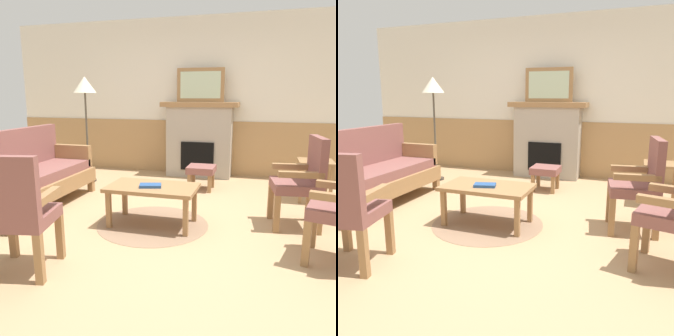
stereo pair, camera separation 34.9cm
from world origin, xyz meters
The scene contains 13 objects.
ground_plane centered at (0.00, 0.00, 0.00)m, with size 14.00×14.00×0.00m, color tan.
wall_back centered at (0.00, 2.60, 1.31)m, with size 7.20×0.14×2.70m.
fireplace centered at (0.00, 2.35, 0.65)m, with size 1.30×0.44×1.28m.
framed_picture centered at (0.00, 2.35, 1.56)m, with size 0.80×0.04×0.56m.
couch centered at (-1.70, 0.10, 0.40)m, with size 0.70×1.80×0.98m.
coffee_table centered at (-0.05, -0.09, 0.39)m, with size 0.96×0.56×0.44m.
round_rug centered at (-0.05, -0.09, 0.00)m, with size 1.22×1.22×0.01m, color #896B51.
book_on_table centered at (-0.06, -0.14, 0.46)m, with size 0.23×0.14×0.03m, color navy.
footstool centered at (0.20, 1.48, 0.28)m, with size 0.40×0.40×0.36m.
armchair_by_window_left centered at (1.50, 0.30, 0.54)m, with size 0.54×0.54×0.98m.
armchair_front_left centered at (-0.72, -1.38, 0.54)m, with size 0.57×0.57×0.98m.
side_table centered at (1.76, 1.34, 0.43)m, with size 0.44×0.44×0.55m.
floor_lamp_by_couch centered at (-1.68, 1.48, 1.45)m, with size 0.36×0.36×1.68m.
Camera 1 is at (1.09, -3.50, 1.41)m, focal length 36.91 mm.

